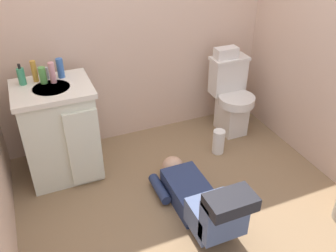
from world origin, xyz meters
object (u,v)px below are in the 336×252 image
vanity_cabinet (60,131)px  person_plumber (200,200)px  bottle_amber (34,71)px  toilet (231,97)px  bottle_green (43,75)px  soap_dispenser (21,76)px  bottle_pink (52,73)px  tissue_box (226,53)px  paper_towel_roll (218,142)px  faucet (47,73)px  bottle_blue (60,68)px

vanity_cabinet → person_plumber: size_ratio=0.77×
bottle_amber → vanity_cabinet: bearing=-57.0°
toilet → bottle_green: bearing=178.9°
vanity_cabinet → soap_dispenser: (-0.19, 0.13, 0.47)m
person_plumber → bottle_pink: (-0.79, 1.00, 0.73)m
bottle_green → bottle_amber: bearing=132.1°
tissue_box → paper_towel_roll: bearing=-121.9°
tissue_box → bottle_pink: bottle_pink is taller
faucet → tissue_box: faucet is taller
tissue_box → bottle_pink: 1.59m
faucet → toilet: bearing=-3.2°
bottle_amber → bottle_blue: bearing=-0.7°
bottle_amber → paper_towel_roll: bearing=-15.8°
soap_dispenser → paper_towel_roll: (1.55, -0.39, -0.77)m
faucet → bottle_amber: size_ratio=0.60×
person_plumber → tissue_box: (0.79, 1.08, 0.62)m
faucet → bottle_pink: bottle_pink is taller
bottle_amber → bottle_green: (0.05, -0.06, -0.02)m
toilet → bottle_amber: 1.83m
toilet → soap_dispenser: bearing=177.8°
toilet → bottle_pink: (-1.63, 0.01, 0.53)m
person_plumber → bottle_pink: 1.47m
vanity_cabinet → bottle_pink: bottle_pink is taller
faucet → tissue_box: 1.62m
soap_dispenser → bottle_pink: bearing=-14.9°
vanity_cabinet → tissue_box: size_ratio=3.73×
person_plumber → paper_towel_roll: (0.53, 0.67, -0.06)m
person_plumber → soap_dispenser: soap_dispenser is taller
vanity_cabinet → faucet: size_ratio=8.20×
toilet → bottle_amber: (-1.75, 0.09, 0.54)m
bottle_green → faucet: bearing=57.3°
tissue_box → paper_towel_roll: tissue_box is taller
vanity_cabinet → bottle_amber: bearing=123.0°
vanity_cabinet → paper_towel_roll: 1.41m
vanity_cabinet → bottle_blue: size_ratio=5.25×
faucet → bottle_blue: bearing=-1.8°
soap_dispenser → paper_towel_roll: size_ratio=0.71×
faucet → bottle_pink: (0.03, -0.08, 0.03)m
bottle_green → paper_towel_roll: (1.40, -0.35, -0.77)m
bottle_pink → soap_dispenser: bearing=165.1°
toilet → vanity_cabinet: size_ratio=0.91×
bottle_blue → bottle_amber: bearing=179.3°
person_plumber → vanity_cabinet: bearing=131.5°
vanity_cabinet → bottle_blue: bearing=54.9°
bottle_amber → bottle_green: size_ratio=1.30×
vanity_cabinet → bottle_amber: bottle_amber is taller
bottle_amber → bottle_blue: 0.19m
toilet → bottle_green: (-1.70, 0.03, 0.52)m
tissue_box → paper_towel_roll: size_ratio=0.94×
bottle_amber → paper_towel_roll: 1.70m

